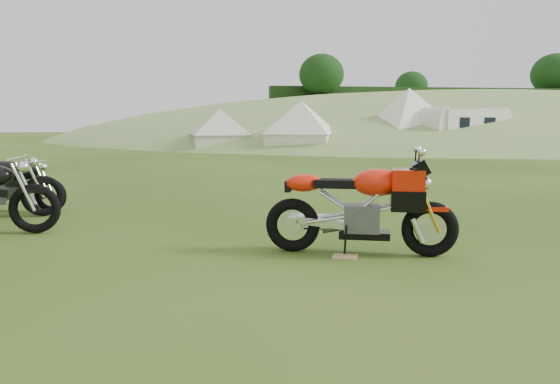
{
  "coord_description": "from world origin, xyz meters",
  "views": [
    {
      "loc": [
        -0.77,
        -6.38,
        1.59
      ],
      "look_at": [
        0.35,
        0.4,
        0.66
      ],
      "focal_mm": 35.0,
      "sensor_mm": 36.0,
      "label": 1
    }
  ],
  "objects": [
    {
      "name": "hedgerow",
      "position": [
        24.0,
        40.0,
        0.0
      ],
      "size": [
        36.0,
        1.2,
        8.6
      ],
      "primitive_type": null,
      "color": "black",
      "rests_on": "ground"
    },
    {
      "name": "sport_motorcycle",
      "position": [
        1.18,
        -0.33,
        0.64
      ],
      "size": [
        2.19,
        1.18,
        1.28
      ],
      "primitive_type": null,
      "rotation": [
        0.0,
        0.0,
        -0.32
      ],
      "color": "red",
      "rests_on": "ground"
    },
    {
      "name": "tent_left",
      "position": [
        0.71,
        20.88,
        1.13
      ],
      "size": [
        2.75,
        2.75,
        2.26
      ],
      "primitive_type": null,
      "rotation": [
        0.0,
        0.0,
        0.06
      ],
      "color": "beige",
      "rests_on": "ground"
    },
    {
      "name": "caravan",
      "position": [
        12.11,
        17.89,
        1.02
      ],
      "size": [
        4.72,
        2.97,
        2.05
      ],
      "primitive_type": null,
      "rotation": [
        0.0,
        0.0,
        0.25
      ],
      "color": "silver",
      "rests_on": "ground"
    },
    {
      "name": "tent_right",
      "position": [
        9.89,
        19.32,
        1.44
      ],
      "size": [
        3.96,
        3.96,
        2.88
      ],
      "primitive_type": null,
      "rotation": [
        0.0,
        0.0,
        0.21
      ],
      "color": "white",
      "rests_on": "ground"
    },
    {
      "name": "tent_mid",
      "position": [
        4.43,
        18.96,
        1.25
      ],
      "size": [
        3.8,
        3.8,
        2.5
      ],
      "primitive_type": null,
      "rotation": [
        0.0,
        0.0,
        -0.42
      ],
      "color": "white",
      "rests_on": "ground"
    },
    {
      "name": "vintage_moto_a",
      "position": [
        -3.74,
        3.45,
        0.47
      ],
      "size": [
        1.83,
        0.89,
        0.94
      ],
      "primitive_type": null,
      "rotation": [
        0.0,
        0.0,
        -0.28
      ],
      "color": "black",
      "rests_on": "ground"
    },
    {
      "name": "hillside",
      "position": [
        24.0,
        40.0,
        0.0
      ],
      "size": [
        80.0,
        64.0,
        8.0
      ],
      "primitive_type": "ellipsoid",
      "color": "#69984D",
      "rests_on": "ground"
    },
    {
      "name": "ground",
      "position": [
        0.0,
        0.0,
        0.0
      ],
      "size": [
        120.0,
        120.0,
        0.0
      ],
      "primitive_type": "plane",
      "color": "#2A4B10",
      "rests_on": "ground"
    },
    {
      "name": "plywood_board",
      "position": [
        0.96,
        -0.48,
        0.01
      ],
      "size": [
        0.34,
        0.31,
        0.02
      ],
      "primitive_type": "cube",
      "rotation": [
        0.0,
        0.0,
        -0.4
      ],
      "color": "tan",
      "rests_on": "ground"
    }
  ]
}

